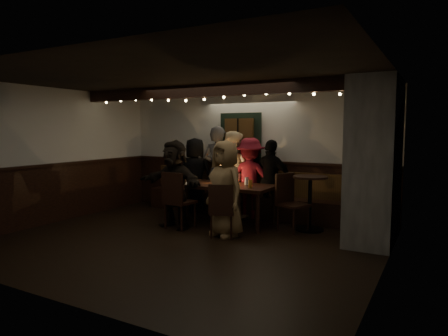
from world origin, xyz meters
The scene contains 13 objects.
room centered at (1.07, 1.42, 1.07)m, with size 6.02×5.01×2.62m.
dining_table centered at (-0.14, 1.40, 0.70)m, with size 2.13×0.91×0.92m.
chair_near_left centered at (-0.56, 0.60, 0.59)m, with size 0.51×0.51×1.04m.
chair_near_right centered at (0.44, 0.48, 0.51)m, with size 0.52×0.52×0.91m.
chair_end centered at (1.23, 1.53, 0.57)m, with size 0.60×0.60×1.02m.
high_top centered at (1.56, 1.70, 0.62)m, with size 0.61×0.61×0.98m.
person_a centered at (-1.12, 2.07, 0.81)m, with size 0.79×0.51×1.62m, color black.
person_b centered at (-0.58, 2.13, 0.94)m, with size 0.68×0.45×1.87m, color #343438.
person_c centered at (-0.20, 2.07, 0.88)m, with size 0.86×0.67×1.77m, color beige.
person_d centered at (0.19, 2.09, 0.82)m, with size 1.06×0.61×1.63m, color #5B0D1A.
person_e centered at (0.64, 2.12, 0.80)m, with size 0.94×0.39×1.60m, color black.
person_f centered at (-0.67, 0.69, 0.81)m, with size 1.50×0.48×1.62m, color black.
person_g centered at (0.42, 0.64, 0.81)m, with size 0.79×0.52×1.62m, color olive.
Camera 1 is at (3.61, -5.19, 1.80)m, focal length 32.00 mm.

